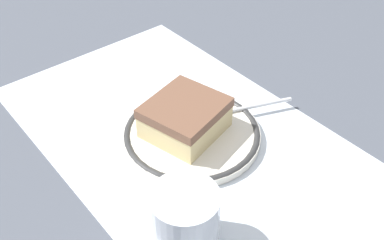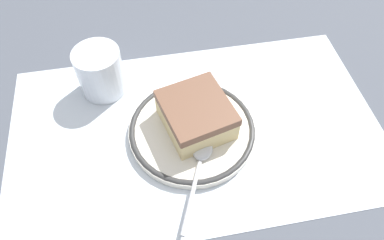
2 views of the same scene
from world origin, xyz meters
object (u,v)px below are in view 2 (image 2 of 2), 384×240
Objects in this scene: spoon at (200,160)px; cup at (101,74)px; cake_slice at (197,115)px; plate at (192,130)px.

spoon is 0.21m from cup.
cake_slice is 0.06m from spoon.
plate is at bearing -42.21° from cup.
spoon is at bearing -53.59° from cup.
plate is at bearing 90.80° from spoon.
cake_slice reaches higher than plate.
cake_slice is 1.54× the size of cup.
plate is 1.59× the size of cake_slice.
cake_slice reaches higher than spoon.
cake_slice is 0.17m from cup.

